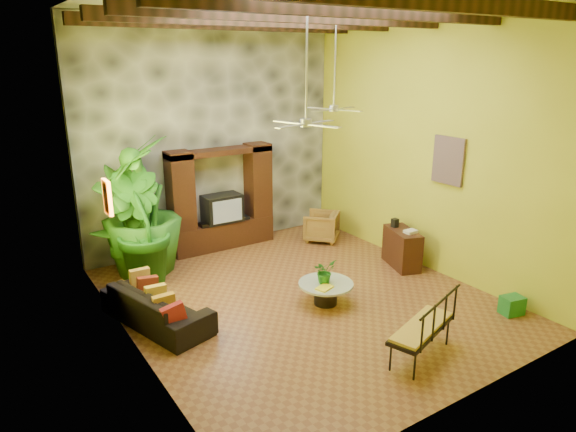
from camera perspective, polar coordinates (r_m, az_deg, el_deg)
ground at (r=9.42m, az=1.40°, el=-9.04°), size 7.00×7.00×0.00m
ceiling at (r=8.48m, az=1.67°, el=22.85°), size 6.00×7.00×0.02m
back_wall at (r=11.61m, az=-8.46°, el=8.81°), size 6.00×0.02×5.00m
left_wall at (r=7.36m, az=-18.09°, el=3.25°), size 0.02×7.00×5.00m
right_wall at (r=10.58m, az=15.13°, el=7.58°), size 0.02×7.00×5.00m
stone_accent_wall at (r=11.56m, az=-8.34°, el=8.77°), size 5.98×0.10×4.98m
ceiling_beams at (r=8.46m, az=1.66°, el=21.37°), size 5.95×5.36×0.22m
entertainment_center at (r=11.62m, az=-7.37°, el=1.10°), size 2.40×0.55×2.30m
ceiling_fan_front at (r=8.04m, az=2.04°, el=11.74°), size 1.28×1.28×1.86m
ceiling_fan_back at (r=10.39m, az=5.15°, el=12.95°), size 1.28×1.28×1.86m
wall_art_mask at (r=8.41m, az=-19.44°, el=1.98°), size 0.06×0.32×0.55m
wall_art_painting at (r=10.20m, az=17.39°, el=5.90°), size 0.06×0.70×0.90m
sofa at (r=8.72m, az=-14.40°, el=-9.69°), size 1.35×2.22×0.61m
wicker_armchair at (r=12.13m, az=3.73°, el=-1.15°), size 1.06×1.06×0.69m
tall_plant_a at (r=10.38m, az=-17.72°, el=-0.74°), size 1.41×1.28×2.22m
tall_plant_b at (r=10.00m, az=-16.35°, el=-1.29°), size 1.50×1.57×2.22m
tall_plant_c at (r=10.46m, az=-16.06°, el=1.07°), size 1.97×1.97×2.76m
coffee_table at (r=9.12m, az=4.21°, el=-8.23°), size 0.96×0.96×0.40m
centerpiece_plant at (r=8.98m, az=4.07°, el=-6.14°), size 0.44×0.40×0.42m
yellow_tray at (r=8.84m, az=4.07°, el=-7.96°), size 0.34×0.28×0.03m
iron_bench at (r=7.66m, az=15.10°, el=-11.66°), size 1.41×0.90×0.57m
side_console at (r=10.88m, az=12.55°, el=-3.51°), size 0.74×1.07×0.78m
green_bin at (r=9.58m, az=23.63°, el=-9.07°), size 0.41×0.34×0.32m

